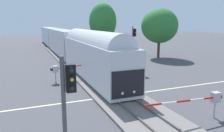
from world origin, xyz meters
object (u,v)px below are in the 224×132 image
object	(u,v)px
crossing_gate_far	(60,69)
traffic_signal_near_left	(68,104)
traffic_signal_far_side	(133,41)
commuter_train	(63,41)
elm_centre_background	(103,22)
maple_right_background	(159,26)
crossing_gate_near	(208,99)

from	to	relation	value
crossing_gate_far	traffic_signal_near_left	distance (m)	16.11
traffic_signal_far_side	traffic_signal_near_left	xyz separation A→B (m)	(-11.90, -17.74, -0.44)
commuter_train	elm_centre_background	distance (m)	8.77
traffic_signal_far_side	commuter_train	bearing A→B (deg)	108.16
elm_centre_background	maple_right_background	xyz separation A→B (m)	(7.93, -8.08, -0.74)
traffic_signal_far_side	elm_centre_background	bearing A→B (deg)	84.02
commuter_train	traffic_signal_near_left	world-z (taller)	commuter_train
maple_right_background	crossing_gate_far	bearing A→B (deg)	-151.89
traffic_signal_near_left	elm_centre_background	bearing A→B (deg)	68.33
traffic_signal_far_side	maple_right_background	world-z (taller)	maple_right_background
maple_right_background	elm_centre_background	bearing A→B (deg)	134.46
commuter_train	traffic_signal_far_side	size ratio (longest dim) A/B	10.61
commuter_train	traffic_signal_near_left	size ratio (longest dim) A/B	11.98
traffic_signal_near_left	elm_centre_background	distance (m)	37.04
commuter_train	elm_centre_background	world-z (taller)	elm_centre_background
elm_centre_background	traffic_signal_near_left	bearing A→B (deg)	-111.67
crossing_gate_near	elm_centre_background	distance (m)	32.23
crossing_gate_near	traffic_signal_far_side	world-z (taller)	traffic_signal_far_side
commuter_train	traffic_signal_near_left	xyz separation A→B (m)	(-5.90, -36.01, 0.74)
crossing_gate_far	maple_right_background	distance (m)	22.47
commuter_train	maple_right_background	world-z (taller)	maple_right_background
crossing_gate_far	maple_right_background	world-z (taller)	maple_right_background
commuter_train	crossing_gate_far	world-z (taller)	commuter_train
crossing_gate_far	elm_centre_background	size ratio (longest dim) A/B	0.52
crossing_gate_far	maple_right_background	xyz separation A→B (m)	(19.44, 10.39, 4.34)
crossing_gate_near	crossing_gate_far	size ratio (longest dim) A/B	1.12
crossing_gate_near	traffic_signal_near_left	distance (m)	10.14
crossing_gate_near	maple_right_background	distance (m)	26.73
elm_centre_background	traffic_signal_far_side	bearing A→B (deg)	-95.98
crossing_gate_far	maple_right_background	size ratio (longest dim) A/B	0.60
elm_centre_background	maple_right_background	distance (m)	11.35
crossing_gate_near	elm_centre_background	world-z (taller)	elm_centre_background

